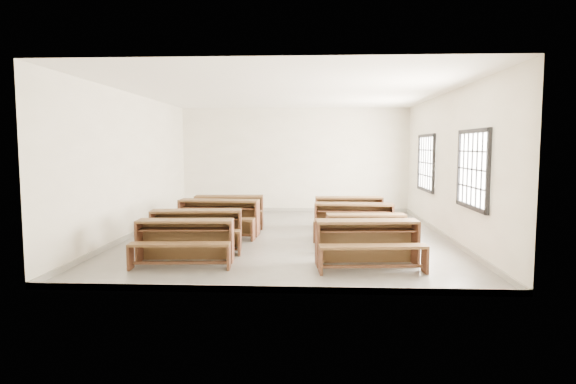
{
  "coord_description": "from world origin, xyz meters",
  "views": [
    {
      "loc": [
        0.54,
        -10.69,
        2.01
      ],
      "look_at": [
        0.0,
        0.0,
        1.0
      ],
      "focal_mm": 30.0,
      "sensor_mm": 36.0,
      "label": 1
    }
  ],
  "objects_px": {
    "desk_set_3": "(229,208)",
    "desk_set_2": "(219,215)",
    "desk_set_6": "(354,218)",
    "desk_set_5": "(366,229)",
    "desk_set_4": "(367,239)",
    "desk_set_7": "(349,210)",
    "desk_set_0": "(185,238)",
    "desk_set_1": "(196,227)"
  },
  "relations": [
    {
      "from": "desk_set_1",
      "to": "desk_set_2",
      "type": "height_order",
      "value": "desk_set_2"
    },
    {
      "from": "desk_set_2",
      "to": "desk_set_6",
      "type": "xyz_separation_m",
      "value": [
        3.03,
        -0.19,
        -0.02
      ]
    },
    {
      "from": "desk_set_2",
      "to": "desk_set_7",
      "type": "xyz_separation_m",
      "value": [
        3.04,
        1.32,
        -0.03
      ]
    },
    {
      "from": "desk_set_4",
      "to": "desk_set_7",
      "type": "bearing_deg",
      "value": 85.16
    },
    {
      "from": "desk_set_5",
      "to": "desk_set_6",
      "type": "distance_m",
      "value": 1.13
    },
    {
      "from": "desk_set_0",
      "to": "desk_set_6",
      "type": "relative_size",
      "value": 0.97
    },
    {
      "from": "desk_set_3",
      "to": "desk_set_7",
      "type": "distance_m",
      "value": 3.03
    },
    {
      "from": "desk_set_0",
      "to": "desk_set_6",
      "type": "xyz_separation_m",
      "value": [
        3.12,
        2.38,
        0.02
      ]
    },
    {
      "from": "desk_set_4",
      "to": "desk_set_5",
      "type": "relative_size",
      "value": 1.13
    },
    {
      "from": "desk_set_3",
      "to": "desk_set_4",
      "type": "bearing_deg",
      "value": -56.58
    },
    {
      "from": "desk_set_0",
      "to": "desk_set_7",
      "type": "relative_size",
      "value": 1.0
    },
    {
      "from": "desk_set_3",
      "to": "desk_set_4",
      "type": "relative_size",
      "value": 0.99
    },
    {
      "from": "desk_set_1",
      "to": "desk_set_3",
      "type": "relative_size",
      "value": 1.03
    },
    {
      "from": "desk_set_7",
      "to": "desk_set_5",
      "type": "bearing_deg",
      "value": -88.83
    },
    {
      "from": "desk_set_3",
      "to": "desk_set_2",
      "type": "bearing_deg",
      "value": -94.73
    },
    {
      "from": "desk_set_3",
      "to": "desk_set_7",
      "type": "bearing_deg",
      "value": -3.68
    },
    {
      "from": "desk_set_2",
      "to": "desk_set_5",
      "type": "height_order",
      "value": "desk_set_2"
    },
    {
      "from": "desk_set_2",
      "to": "desk_set_4",
      "type": "bearing_deg",
      "value": -37.59
    },
    {
      "from": "desk_set_2",
      "to": "desk_set_5",
      "type": "xyz_separation_m",
      "value": [
        3.18,
        -1.31,
        -0.07
      ]
    },
    {
      "from": "desk_set_0",
      "to": "desk_set_2",
      "type": "bearing_deg",
      "value": 84.39
    },
    {
      "from": "desk_set_6",
      "to": "desk_set_4",
      "type": "bearing_deg",
      "value": -86.65
    },
    {
      "from": "desk_set_7",
      "to": "desk_set_6",
      "type": "bearing_deg",
      "value": -92.24
    },
    {
      "from": "desk_set_0",
      "to": "desk_set_3",
      "type": "relative_size",
      "value": 0.96
    },
    {
      "from": "desk_set_3",
      "to": "desk_set_5",
      "type": "distance_m",
      "value": 4.1
    },
    {
      "from": "desk_set_5",
      "to": "desk_set_6",
      "type": "height_order",
      "value": "desk_set_6"
    },
    {
      "from": "desk_set_4",
      "to": "desk_set_1",
      "type": "bearing_deg",
      "value": 156.05
    },
    {
      "from": "desk_set_2",
      "to": "desk_set_1",
      "type": "bearing_deg",
      "value": -91.61
    },
    {
      "from": "desk_set_2",
      "to": "desk_set_4",
      "type": "distance_m",
      "value": 4.04
    },
    {
      "from": "desk_set_6",
      "to": "desk_set_0",
      "type": "bearing_deg",
      "value": -139.71
    },
    {
      "from": "desk_set_2",
      "to": "desk_set_6",
      "type": "relative_size",
      "value": 1.06
    },
    {
      "from": "desk_set_6",
      "to": "desk_set_7",
      "type": "height_order",
      "value": "desk_set_6"
    },
    {
      "from": "desk_set_2",
      "to": "desk_set_6",
      "type": "distance_m",
      "value": 3.03
    },
    {
      "from": "desk_set_1",
      "to": "desk_set_7",
      "type": "height_order",
      "value": "desk_set_1"
    },
    {
      "from": "desk_set_0",
      "to": "desk_set_3",
      "type": "xyz_separation_m",
      "value": [
        0.1,
        3.87,
        0.02
      ]
    },
    {
      "from": "desk_set_2",
      "to": "desk_set_5",
      "type": "relative_size",
      "value": 1.17
    },
    {
      "from": "desk_set_1",
      "to": "desk_set_3",
      "type": "xyz_separation_m",
      "value": [
        0.15,
        2.85,
        -0.01
      ]
    },
    {
      "from": "desk_set_3",
      "to": "desk_set_6",
      "type": "distance_m",
      "value": 3.36
    },
    {
      "from": "desk_set_5",
      "to": "desk_set_6",
      "type": "relative_size",
      "value": 0.9
    },
    {
      "from": "desk_set_0",
      "to": "desk_set_4",
      "type": "bearing_deg",
      "value": -5.03
    },
    {
      "from": "desk_set_2",
      "to": "desk_set_6",
      "type": "height_order",
      "value": "desk_set_2"
    },
    {
      "from": "desk_set_0",
      "to": "desk_set_7",
      "type": "distance_m",
      "value": 4.99
    },
    {
      "from": "desk_set_0",
      "to": "desk_set_7",
      "type": "height_order",
      "value": "desk_set_7"
    }
  ]
}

